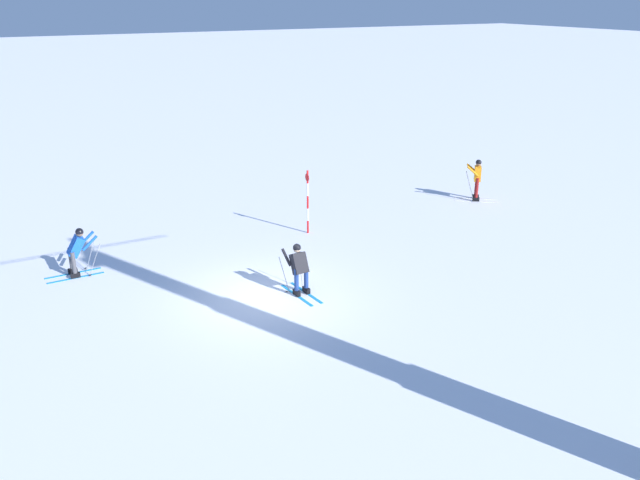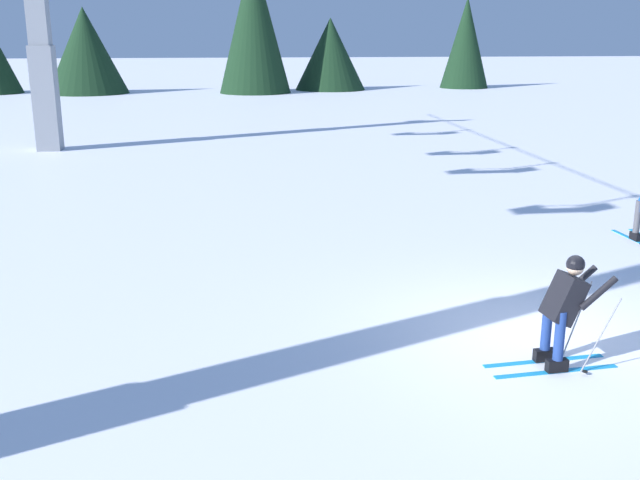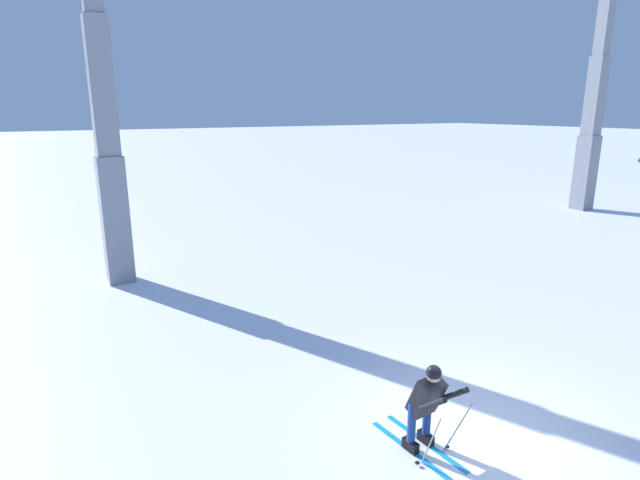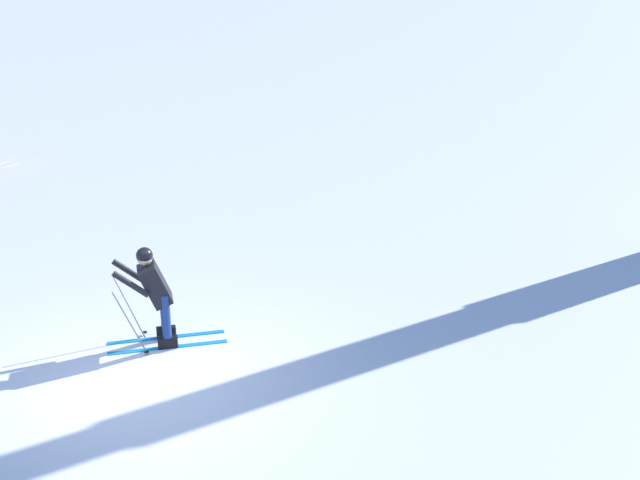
{
  "view_description": "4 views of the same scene",
  "coord_description": "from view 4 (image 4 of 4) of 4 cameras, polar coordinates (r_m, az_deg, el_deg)",
  "views": [
    {
      "loc": [
        6.76,
        15.87,
        8.24
      ],
      "look_at": [
        -0.51,
        2.45,
        2.49
      ],
      "focal_mm": 37.02,
      "sensor_mm": 36.0,
      "label": 1
    },
    {
      "loc": [
        -9.42,
        4.41,
        4.17
      ],
      "look_at": [
        -0.88,
        3.33,
        1.77
      ],
      "focal_mm": 41.52,
      "sensor_mm": 36.0,
      "label": 2
    },
    {
      "loc": [
        -5.79,
        -4.82,
        5.11
      ],
      "look_at": [
        -1.26,
        3.01,
        2.75
      ],
      "focal_mm": 28.47,
      "sensor_mm": 36.0,
      "label": 3
    },
    {
      "loc": [
        9.76,
        0.84,
        5.42
      ],
      "look_at": [
        -0.54,
        2.5,
        1.64
      ],
      "focal_mm": 45.65,
      "sensor_mm": 36.0,
      "label": 4
    }
  ],
  "objects": [
    {
      "name": "ground_plane",
      "position": [
        11.2,
        -12.46,
        -9.58
      ],
      "size": [
        260.0,
        260.0,
        0.0
      ],
      "primitive_type": "plane",
      "color": "white"
    },
    {
      "name": "skier_carving_main",
      "position": [
        11.75,
        -11.53,
        -3.42
      ],
      "size": [
        0.73,
        1.72,
        1.61
      ],
      "color": "#198CCC",
      "rests_on": "ground_plane"
    }
  ]
}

